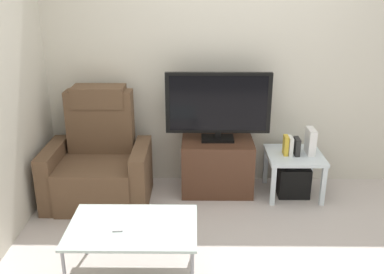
{
  "coord_description": "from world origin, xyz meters",
  "views": [
    {
      "loc": [
        -0.34,
        -3.16,
        2.05
      ],
      "look_at": [
        -0.38,
        0.5,
        0.7
      ],
      "focal_mm": 40.3,
      "sensor_mm": 36.0,
      "label": 1
    }
  ],
  "objects": [
    {
      "name": "book_leftmost",
      "position": [
        0.53,
        0.74,
        0.53
      ],
      "size": [
        0.04,
        0.11,
        0.19
      ],
      "primitive_type": "cube",
      "color": "gold",
      "rests_on": "side_table"
    },
    {
      "name": "side_table",
      "position": [
        0.63,
        0.76,
        0.37
      ],
      "size": [
        0.54,
        0.54,
        0.43
      ],
      "color": "silver",
      "rests_on": "ground"
    },
    {
      "name": "wall_back",
      "position": [
        0.0,
        1.13,
        1.3
      ],
      "size": [
        6.4,
        0.06,
        2.6
      ],
      "primitive_type": "cube",
      "color": "beige",
      "rests_on": "ground"
    },
    {
      "name": "recliner_armchair",
      "position": [
        -1.28,
        0.66,
        0.37
      ],
      "size": [
        0.98,
        0.78,
        1.08
      ],
      "rotation": [
        0.0,
        0.0,
        0.21
      ],
      "color": "brown",
      "rests_on": "ground"
    },
    {
      "name": "book_rightmost",
      "position": [
        0.64,
        0.74,
        0.52
      ],
      "size": [
        0.05,
        0.14,
        0.17
      ],
      "primitive_type": "cube",
      "color": "#262626",
      "rests_on": "side_table"
    },
    {
      "name": "subwoofer_box",
      "position": [
        0.63,
        0.76,
        0.15
      ],
      "size": [
        0.3,
        0.3,
        0.3
      ],
      "primitive_type": "cube",
      "color": "black",
      "rests_on": "ground"
    },
    {
      "name": "cell_phone",
      "position": [
        -0.88,
        -0.57,
        0.43
      ],
      "size": [
        0.08,
        0.15,
        0.01
      ],
      "primitive_type": "cube",
      "rotation": [
        0.0,
        0.0,
        0.08
      ],
      "color": "#B7B7BC",
      "rests_on": "coffee_table"
    },
    {
      "name": "television",
      "position": [
        -0.13,
        0.85,
        0.9
      ],
      "size": [
        1.02,
        0.2,
        0.68
      ],
      "color": "black",
      "rests_on": "tv_stand"
    },
    {
      "name": "book_middle",
      "position": [
        0.58,
        0.74,
        0.52
      ],
      "size": [
        0.04,
        0.13,
        0.18
      ],
      "primitive_type": "cube",
      "color": "white",
      "rests_on": "side_table"
    },
    {
      "name": "coffee_table",
      "position": [
        -0.78,
        -0.56,
        0.4
      ],
      "size": [
        0.9,
        0.6,
        0.43
      ],
      "color": "#B2C6C1",
      "rests_on": "ground"
    },
    {
      "name": "ground_plane",
      "position": [
        0.0,
        0.0,
        0.0
      ],
      "size": [
        6.4,
        6.4,
        0.0
      ],
      "primitive_type": "plane",
      "color": "#BCB2AD"
    },
    {
      "name": "tv_stand",
      "position": [
        -0.13,
        0.83,
        0.27
      ],
      "size": [
        0.71,
        0.48,
        0.54
      ],
      "color": "#4C2D1E",
      "rests_on": "ground"
    },
    {
      "name": "game_console",
      "position": [
        0.78,
        0.77,
        0.56
      ],
      "size": [
        0.07,
        0.2,
        0.25
      ],
      "primitive_type": "cube",
      "color": "white",
      "rests_on": "side_table"
    }
  ]
}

